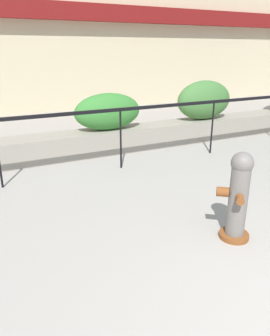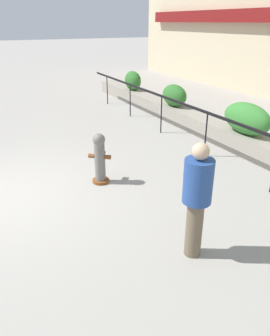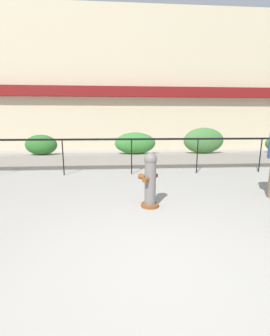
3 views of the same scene
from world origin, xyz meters
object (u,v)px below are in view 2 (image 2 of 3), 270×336
object	(u,v)px
hedge_bush_0	(133,81)
fire_hydrant	(100,158)
hedge_bush_1	(174,95)
pedestrian	(197,195)
hedge_bush_2	(247,118)

from	to	relation	value
hedge_bush_0	fire_hydrant	bearing A→B (deg)	-31.47
hedge_bush_1	pedestrian	size ratio (longest dim) A/B	0.64
fire_hydrant	hedge_bush_0	bearing A→B (deg)	148.53
pedestrian	fire_hydrant	bearing A→B (deg)	-173.01
hedge_bush_0	hedge_bush_2	size ratio (longest dim) A/B	0.64
hedge_bush_0	pedestrian	size ratio (longest dim) A/B	0.54
hedge_bush_0	fire_hydrant	xyz separation A→B (m)	(6.49, -3.98, -0.33)
hedge_bush_0	hedge_bush_2	xyz separation A→B (m)	(6.49, 0.00, 0.01)
hedge_bush_1	fire_hydrant	distance (m)	5.21
hedge_bush_0	hedge_bush_1	distance (m)	3.15
hedge_bush_1	pedestrian	bearing A→B (deg)	-30.54
hedge_bush_0	hedge_bush_1	xyz separation A→B (m)	(3.15, 0.00, -0.03)
hedge_bush_2	fire_hydrant	xyz separation A→B (m)	(0.01, -3.98, -0.34)
hedge_bush_1	fire_hydrant	size ratio (longest dim) A/B	1.03
hedge_bush_2	fire_hydrant	world-z (taller)	hedge_bush_2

